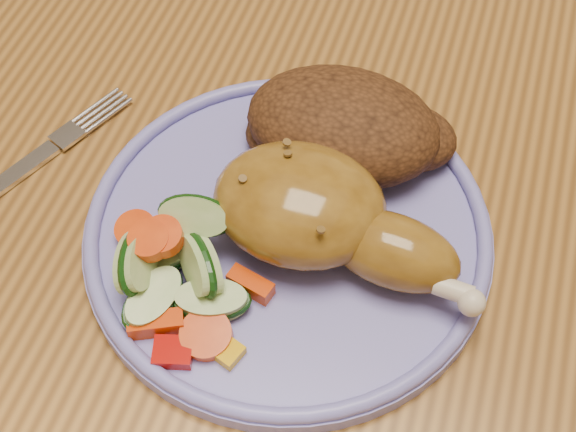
{
  "coord_description": "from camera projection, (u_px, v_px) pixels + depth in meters",
  "views": [
    {
      "loc": [
        0.07,
        -0.38,
        1.19
      ],
      "look_at": [
        -0.02,
        -0.1,
        0.78
      ],
      "focal_mm": 50.0,
      "sensor_mm": 36.0,
      "label": 1
    }
  ],
  "objects": [
    {
      "name": "dining_table",
      "position": [
        350.0,
        198.0,
        0.65
      ],
      "size": [
        0.9,
        1.4,
        0.75
      ],
      "color": "#905F26",
      "rests_on": "ground"
    },
    {
      "name": "plate",
      "position": [
        288.0,
        234.0,
        0.52
      ],
      "size": [
        0.26,
        0.26,
        0.01
      ],
      "primitive_type": "cylinder",
      "color": "#726FC7",
      "rests_on": "dining_table"
    },
    {
      "name": "plate_rim",
      "position": [
        288.0,
        225.0,
        0.51
      ],
      "size": [
        0.26,
        0.26,
        0.01
      ],
      "primitive_type": "torus",
      "color": "#726FC7",
      "rests_on": "plate"
    },
    {
      "name": "chicken_leg",
      "position": [
        322.0,
        215.0,
        0.49
      ],
      "size": [
        0.18,
        0.09,
        0.06
      ],
      "color": "#8B611D",
      "rests_on": "plate"
    },
    {
      "name": "rice_pilaf",
      "position": [
        347.0,
        128.0,
        0.54
      ],
      "size": [
        0.14,
        0.1,
        0.06
      ],
      "color": "#492812",
      "rests_on": "plate"
    },
    {
      "name": "vegetable_pile",
      "position": [
        175.0,
        270.0,
        0.48
      ],
      "size": [
        0.11,
        0.11,
        0.05
      ],
      "color": "#A50A05",
      "rests_on": "plate"
    },
    {
      "name": "fork",
      "position": [
        17.0,
        173.0,
        0.55
      ],
      "size": [
        0.08,
        0.15,
        0.0
      ],
      "color": "silver",
      "rests_on": "dining_table"
    }
  ]
}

